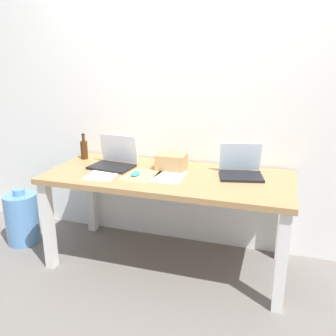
{
  "coord_description": "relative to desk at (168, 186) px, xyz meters",
  "views": [
    {
      "loc": [
        0.76,
        -2.39,
        1.55
      ],
      "look_at": [
        0.0,
        0.0,
        0.77
      ],
      "focal_mm": 38.94,
      "sensor_mm": 36.0,
      "label": 1
    }
  ],
  "objects": [
    {
      "name": "ground_plane",
      "position": [
        0.0,
        0.0,
        -0.63
      ],
      "size": [
        8.0,
        8.0,
        0.0
      ],
      "primitive_type": "plane",
      "color": "slate"
    },
    {
      "name": "back_wall",
      "position": [
        0.0,
        0.44,
        0.67
      ],
      "size": [
        5.2,
        0.08,
        2.6
      ],
      "primitive_type": "cube",
      "color": "white",
      "rests_on": "ground"
    },
    {
      "name": "desk",
      "position": [
        0.0,
        0.0,
        0.0
      ],
      "size": [
        1.78,
        0.77,
        0.72
      ],
      "color": "#A37A4C",
      "rests_on": "ground"
    },
    {
      "name": "laptop_left",
      "position": [
        -0.46,
        0.07,
        0.14
      ],
      "size": [
        0.34,
        0.28,
        0.24
      ],
      "color": "black",
      "rests_on": "desk"
    },
    {
      "name": "laptop_right",
      "position": [
        0.51,
        0.13,
        0.14
      ],
      "size": [
        0.35,
        0.31,
        0.22
      ],
      "color": "black",
      "rests_on": "desk"
    },
    {
      "name": "beer_bottle",
      "position": [
        -0.79,
        0.19,
        0.17
      ],
      "size": [
        0.06,
        0.06,
        0.21
      ],
      "color": "#47280F",
      "rests_on": "desk"
    },
    {
      "name": "computer_mouse",
      "position": [
        -0.21,
        -0.1,
        0.11
      ],
      "size": [
        0.06,
        0.1,
        0.03
      ],
      "primitive_type": "ellipsoid",
      "rotation": [
        0.0,
        0.0,
        -0.05
      ],
      "color": "#338CC6",
      "rests_on": "desk"
    },
    {
      "name": "cardboard_box",
      "position": [
        -0.01,
        0.13,
        0.15
      ],
      "size": [
        0.22,
        0.18,
        0.12
      ],
      "primitive_type": "cube",
      "rotation": [
        0.0,
        0.0,
        0.04
      ],
      "color": "tan",
      "rests_on": "desk"
    },
    {
      "name": "paper_sheet_front_left",
      "position": [
        -0.45,
        -0.13,
        0.09
      ],
      "size": [
        0.24,
        0.32,
        0.0
      ],
      "primitive_type": "cube",
      "rotation": [
        0.0,
        0.0,
        0.11
      ],
      "color": "white",
      "rests_on": "desk"
    },
    {
      "name": "paper_sheet_center",
      "position": [
        0.02,
        -0.04,
        0.09
      ],
      "size": [
        0.21,
        0.3,
        0.0
      ],
      "primitive_type": "cube",
      "rotation": [
        0.0,
        0.0,
        0.01
      ],
      "color": "white",
      "rests_on": "desk"
    },
    {
      "name": "paper_yellow_folder",
      "position": [
        -0.18,
        -0.08,
        0.09
      ],
      "size": [
        0.25,
        0.32,
        0.0
      ],
      "primitive_type": "cube",
      "rotation": [
        0.0,
        0.0,
        -0.13
      ],
      "color": "#F4E06B",
      "rests_on": "desk"
    },
    {
      "name": "water_cooler_jug",
      "position": [
        -1.29,
        -0.06,
        -0.41
      ],
      "size": [
        0.28,
        0.28,
        0.48
      ],
      "color": "#598CC6",
      "rests_on": "ground"
    }
  ]
}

